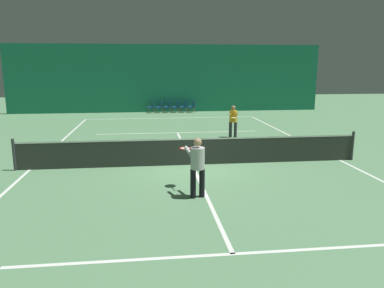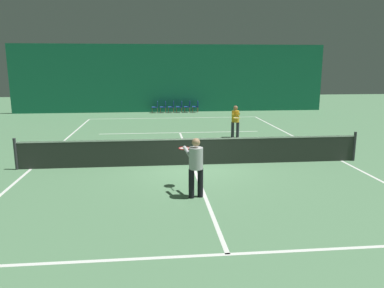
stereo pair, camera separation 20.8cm
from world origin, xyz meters
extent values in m
plane|color=#56845B|center=(0.00, 0.00, 0.00)|extent=(60.00, 60.00, 0.00)
cube|color=#196B4C|center=(0.00, 15.30, 2.46)|extent=(23.00, 0.12, 4.92)
cube|color=white|center=(0.00, 11.90, 0.00)|extent=(11.00, 0.10, 0.00)
cube|color=white|center=(0.00, 6.40, 0.00)|extent=(8.25, 0.10, 0.00)
cube|color=white|center=(0.00, -6.40, 0.00)|extent=(8.25, 0.10, 0.00)
cube|color=white|center=(-5.50, 0.00, 0.00)|extent=(0.10, 23.80, 0.00)
cube|color=white|center=(5.50, 0.00, 0.00)|extent=(0.10, 23.80, 0.00)
cube|color=white|center=(0.00, 0.00, 0.00)|extent=(0.10, 12.80, 0.00)
cube|color=#2D332D|center=(0.00, 0.00, 0.47)|extent=(11.90, 0.02, 0.95)
cube|color=white|center=(0.00, 0.00, 0.92)|extent=(11.90, 0.02, 0.05)
cylinder|color=#333338|center=(-5.95, 0.00, 0.53)|extent=(0.10, 0.10, 1.07)
cylinder|color=#333338|center=(5.95, 0.00, 0.53)|extent=(0.10, 0.10, 1.07)
cylinder|color=black|center=(-0.37, -3.32, 0.39)|extent=(0.18, 0.18, 0.79)
cylinder|color=black|center=(-0.13, -3.26, 0.39)|extent=(0.18, 0.18, 0.79)
cylinder|color=#B7B7BC|center=(-0.25, -3.29, 1.07)|extent=(0.44, 0.44, 0.57)
sphere|color=tan|center=(-0.25, -3.29, 1.50)|extent=(0.22, 0.22, 0.22)
cylinder|color=#B7B7BC|center=(-0.45, -3.08, 1.20)|extent=(0.22, 0.55, 0.23)
cylinder|color=#B7B7BC|center=(-0.17, -3.01, 1.20)|extent=(0.22, 0.55, 0.23)
cylinder|color=black|center=(-0.41, -2.64, 1.13)|extent=(0.10, 0.30, 0.03)
torus|color=red|center=(-0.48, -2.35, 1.13)|extent=(0.40, 0.40, 0.03)
cylinder|color=silver|center=(-0.48, -2.35, 1.13)|extent=(0.33, 0.33, 0.00)
cylinder|color=#2D2D38|center=(2.68, 4.77, 0.38)|extent=(0.17, 0.17, 0.76)
cylinder|color=#2D2D38|center=(2.44, 4.81, 0.38)|extent=(0.17, 0.17, 0.76)
cylinder|color=gold|center=(2.56, 4.79, 1.03)|extent=(0.41, 0.41, 0.55)
sphere|color=#936B4C|center=(2.56, 4.79, 1.44)|extent=(0.21, 0.21, 0.21)
cylinder|color=gold|center=(2.66, 4.52, 1.16)|extent=(0.18, 0.53, 0.22)
cylinder|color=gold|center=(2.38, 4.57, 1.16)|extent=(0.18, 0.53, 0.22)
cylinder|color=black|center=(2.45, 4.15, 1.09)|extent=(0.08, 0.31, 0.03)
torus|color=gold|center=(2.40, 3.85, 1.09)|extent=(0.38, 0.38, 0.03)
cylinder|color=silver|center=(2.40, 3.85, 1.09)|extent=(0.32, 0.32, 0.00)
cylinder|color=brown|center=(-1.45, 14.94, 0.20)|extent=(0.03, 0.03, 0.39)
cylinder|color=brown|center=(-1.45, 14.56, 0.20)|extent=(0.03, 0.03, 0.39)
cylinder|color=brown|center=(-1.07, 14.94, 0.20)|extent=(0.03, 0.03, 0.39)
cylinder|color=brown|center=(-1.07, 14.56, 0.20)|extent=(0.03, 0.03, 0.39)
cube|color=navy|center=(-1.26, 14.75, 0.41)|extent=(0.44, 0.44, 0.05)
cube|color=navy|center=(-1.06, 14.75, 0.64)|extent=(0.04, 0.44, 0.40)
cylinder|color=brown|center=(-0.86, 14.94, 0.20)|extent=(0.03, 0.03, 0.39)
cylinder|color=brown|center=(-0.86, 14.56, 0.20)|extent=(0.03, 0.03, 0.39)
cylinder|color=brown|center=(-0.48, 14.94, 0.20)|extent=(0.03, 0.03, 0.39)
cylinder|color=brown|center=(-0.48, 14.56, 0.20)|extent=(0.03, 0.03, 0.39)
cube|color=navy|center=(-0.67, 14.75, 0.41)|extent=(0.44, 0.44, 0.05)
cube|color=navy|center=(-0.47, 14.75, 0.64)|extent=(0.04, 0.44, 0.40)
cylinder|color=brown|center=(-0.26, 14.94, 0.20)|extent=(0.03, 0.03, 0.39)
cylinder|color=brown|center=(-0.26, 14.56, 0.20)|extent=(0.03, 0.03, 0.39)
cylinder|color=brown|center=(0.12, 14.94, 0.20)|extent=(0.03, 0.03, 0.39)
cylinder|color=brown|center=(0.12, 14.56, 0.20)|extent=(0.03, 0.03, 0.39)
cube|color=navy|center=(-0.07, 14.75, 0.41)|extent=(0.44, 0.44, 0.05)
cube|color=navy|center=(0.13, 14.75, 0.64)|extent=(0.04, 0.44, 0.40)
cylinder|color=brown|center=(0.33, 14.94, 0.20)|extent=(0.03, 0.03, 0.39)
cylinder|color=brown|center=(0.33, 14.56, 0.20)|extent=(0.03, 0.03, 0.39)
cylinder|color=brown|center=(0.71, 14.94, 0.20)|extent=(0.03, 0.03, 0.39)
cylinder|color=brown|center=(0.71, 14.56, 0.20)|extent=(0.03, 0.03, 0.39)
cube|color=navy|center=(0.52, 14.75, 0.41)|extent=(0.44, 0.44, 0.05)
cube|color=navy|center=(0.72, 14.75, 0.64)|extent=(0.04, 0.44, 0.40)
cylinder|color=brown|center=(0.93, 14.94, 0.20)|extent=(0.03, 0.03, 0.39)
cylinder|color=brown|center=(0.93, 14.56, 0.20)|extent=(0.03, 0.03, 0.39)
cylinder|color=brown|center=(1.31, 14.94, 0.20)|extent=(0.03, 0.03, 0.39)
cylinder|color=brown|center=(1.31, 14.56, 0.20)|extent=(0.03, 0.03, 0.39)
cube|color=navy|center=(1.12, 14.75, 0.41)|extent=(0.44, 0.44, 0.05)
cube|color=navy|center=(1.32, 14.75, 0.64)|extent=(0.04, 0.44, 0.40)
cylinder|color=brown|center=(1.52, 14.94, 0.20)|extent=(0.03, 0.03, 0.39)
cylinder|color=brown|center=(1.52, 14.56, 0.20)|extent=(0.03, 0.03, 0.39)
cylinder|color=brown|center=(1.90, 14.94, 0.20)|extent=(0.03, 0.03, 0.39)
cylinder|color=brown|center=(1.90, 14.56, 0.20)|extent=(0.03, 0.03, 0.39)
cube|color=navy|center=(1.71, 14.75, 0.41)|extent=(0.44, 0.44, 0.05)
cube|color=navy|center=(1.91, 14.75, 0.64)|extent=(0.04, 0.44, 0.40)
camera|label=1|loc=(-1.51, -12.65, 3.46)|focal=35.00mm
camera|label=2|loc=(-1.31, -12.68, 3.46)|focal=35.00mm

